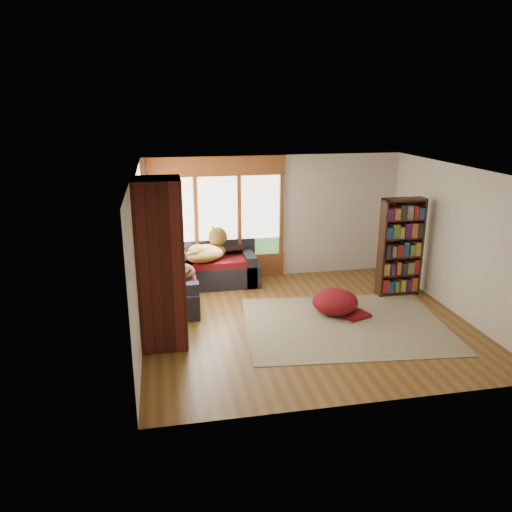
{
  "coord_description": "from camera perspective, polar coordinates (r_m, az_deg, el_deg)",
  "views": [
    {
      "loc": [
        -2.34,
        -7.6,
        3.63
      ],
      "look_at": [
        -0.7,
        0.93,
        0.95
      ],
      "focal_mm": 35.0,
      "sensor_mm": 36.0,
      "label": 1
    }
  ],
  "objects": [
    {
      "name": "wall_back",
      "position": [
        10.62,
        2.08,
        4.48
      ],
      "size": [
        5.5,
        0.04,
        2.6
      ],
      "primitive_type": "cube",
      "color": "silver",
      "rests_on": "ground"
    },
    {
      "name": "ceiling",
      "position": [
        8.01,
        6.24,
        9.67
      ],
      "size": [
        5.5,
        5.5,
        0.0
      ],
      "primitive_type": "plane",
      "color": "white"
    },
    {
      "name": "wall_left",
      "position": [
        7.96,
        -13.39,
        -0.35
      ],
      "size": [
        0.04,
        5.0,
        2.6
      ],
      "primitive_type": "cube",
      "color": "silver",
      "rests_on": "ground"
    },
    {
      "name": "floor",
      "position": [
        8.74,
        5.69,
        -7.48
      ],
      "size": [
        5.5,
        5.5,
        0.0
      ],
      "primitive_type": "plane",
      "color": "brown",
      "rests_on": "ground"
    },
    {
      "name": "pouf",
      "position": [
        9.06,
        9.04,
        -5.1
      ],
      "size": [
        0.94,
        0.94,
        0.44
      ],
      "primitive_type": "ellipsoid",
      "rotation": [
        0.0,
        0.0,
        0.17
      ],
      "color": "maroon",
      "rests_on": "area_rug"
    },
    {
      "name": "wall_right",
      "position": [
        9.44,
        22.16,
        1.57
      ],
      "size": [
        0.04,
        5.0,
        2.6
      ],
      "primitive_type": "cube",
      "color": "silver",
      "rests_on": "ground"
    },
    {
      "name": "dog_brindle",
      "position": [
        9.17,
        -8.5,
        -1.41
      ],
      "size": [
        0.54,
        0.79,
        0.41
      ],
      "rotation": [
        0.0,
        0.0,
        1.69
      ],
      "color": "#312116",
      "rests_on": "sectional_sofa"
    },
    {
      "name": "area_rug",
      "position": [
        8.71,
        10.15,
        -7.72
      ],
      "size": [
        3.6,
        2.89,
        0.01
      ],
      "primitive_type": "cube",
      "rotation": [
        0.0,
        0.0,
        -0.1
      ],
      "color": "beige",
      "rests_on": "ground"
    },
    {
      "name": "roller_blind",
      "position": [
        9.81,
        -12.83,
        5.69
      ],
      "size": [
        0.03,
        0.72,
        0.9
      ],
      "primitive_type": "cube",
      "color": "#6D8860",
      "rests_on": "wall_left"
    },
    {
      "name": "windows_back",
      "position": [
        10.38,
        -4.37,
        4.42
      ],
      "size": [
        2.82,
        0.1,
        1.9
      ],
      "color": "brown",
      "rests_on": "wall_back"
    },
    {
      "name": "brick_chimney",
      "position": [
        7.61,
        -10.84,
        -0.99
      ],
      "size": [
        0.7,
        0.7,
        2.6
      ],
      "primitive_type": "cube",
      "color": "#471914",
      "rests_on": "ground"
    },
    {
      "name": "throw_pillows",
      "position": [
        9.79,
        -7.66,
        -0.07
      ],
      "size": [
        1.98,
        1.68,
        0.45
      ],
      "color": "black",
      "rests_on": "sectional_sofa"
    },
    {
      "name": "wall_front",
      "position": [
        6.07,
        12.75,
        -5.85
      ],
      "size": [
        5.5,
        0.04,
        2.6
      ],
      "primitive_type": "cube",
      "color": "silver",
      "rests_on": "ground"
    },
    {
      "name": "dog_tan",
      "position": [
        10.05,
        -5.43,
        0.8
      ],
      "size": [
        1.12,
        1.06,
        0.55
      ],
      "rotation": [
        0.0,
        0.0,
        0.66
      ],
      "color": "olive",
      "rests_on": "sectional_sofa"
    },
    {
      "name": "windows_left",
      "position": [
        9.09,
        -12.97,
        2.19
      ],
      "size": [
        0.1,
        2.62,
        1.9
      ],
      "color": "brown",
      "rests_on": "wall_left"
    },
    {
      "name": "bookshelf",
      "position": [
        9.99,
        16.19,
        0.95
      ],
      "size": [
        0.82,
        0.27,
        1.92
      ],
      "color": "#351C11",
      "rests_on": "ground"
    },
    {
      "name": "sectional_sofa",
      "position": [
        9.88,
        -8.05,
        -2.7
      ],
      "size": [
        2.2,
        2.2,
        0.8
      ],
      "rotation": [
        0.0,
        0.0,
        -0.03
      ],
      "color": "black",
      "rests_on": "ground"
    }
  ]
}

